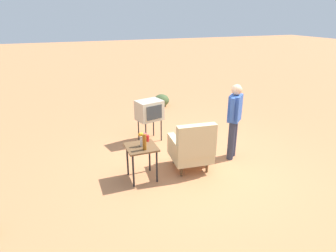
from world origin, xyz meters
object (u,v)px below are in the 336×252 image
object	(u,v)px
person_standing	(234,117)
flower_vase	(142,139)
side_table	(141,151)
soda_can_red	(147,138)
bottle_tall_amber	(144,142)
armchair	(192,148)
tv_on_stand	(149,111)

from	to	relation	value
person_standing	flower_vase	distance (m)	2.06
side_table	soda_can_red	size ratio (longest dim) A/B	5.57
person_standing	bottle_tall_amber	xyz separation A→B (m)	(2.06, 0.30, -0.11)
bottle_tall_amber	person_standing	bearing A→B (deg)	-171.81
armchair	person_standing	xyz separation A→B (m)	(-1.06, -0.20, 0.44)
side_table	soda_can_red	distance (m)	0.31
tv_on_stand	person_standing	distance (m)	2.07
person_standing	armchair	bearing A→B (deg)	10.52
side_table	flower_vase	world-z (taller)	flower_vase
armchair	side_table	world-z (taller)	armchair
tv_on_stand	person_standing	world-z (taller)	person_standing
side_table	bottle_tall_amber	distance (m)	0.30
armchair	flower_vase	xyz separation A→B (m)	(0.99, -0.07, 0.33)
tv_on_stand	bottle_tall_amber	xyz separation A→B (m)	(0.66, 1.81, 0.05)
armchair	soda_can_red	size ratio (longest dim) A/B	8.69
soda_can_red	flower_vase	distance (m)	0.24
bottle_tall_amber	flower_vase	bearing A→B (deg)	-92.90
person_standing	flower_vase	xyz separation A→B (m)	(2.05, 0.13, -0.11)
armchair	bottle_tall_amber	world-z (taller)	armchair
person_standing	bottle_tall_amber	distance (m)	2.08
armchair	flower_vase	bearing A→B (deg)	-3.78
flower_vase	armchair	bearing A→B (deg)	176.22
armchair	tv_on_stand	size ratio (longest dim) A/B	1.03
tv_on_stand	flower_vase	xyz separation A→B (m)	(0.65, 1.65, 0.05)
armchair	soda_can_red	distance (m)	0.91
side_table	person_standing	size ratio (longest dim) A/B	0.41
tv_on_stand	bottle_tall_amber	bearing A→B (deg)	69.94
bottle_tall_amber	side_table	bearing A→B (deg)	-81.35
tv_on_stand	soda_can_red	bearing A→B (deg)	71.06
soda_can_red	bottle_tall_amber	size ratio (longest dim) A/B	0.41
person_standing	side_table	bearing A→B (deg)	3.99
side_table	bottle_tall_amber	world-z (taller)	bottle_tall_amber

